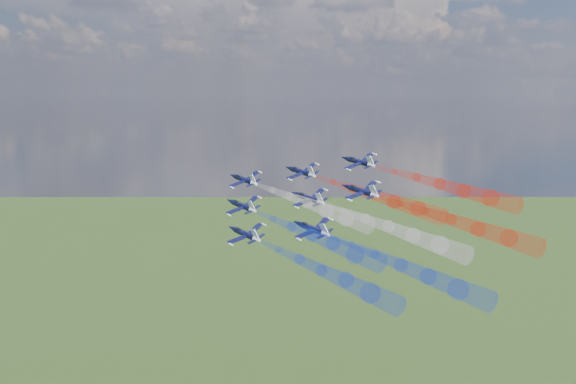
# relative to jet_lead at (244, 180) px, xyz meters

# --- Properties ---
(jet_lead) EXTENTS (15.53, 15.20, 7.77)m
(jet_lead) POSITION_rel_jet_lead_xyz_m (0.00, 0.00, 0.00)
(jet_lead) COLOR black
(trail_lead) EXTENTS (32.95, 28.57, 9.68)m
(trail_lead) POSITION_rel_jet_lead_xyz_m (18.99, -15.51, -2.91)
(trail_lead) COLOR white
(jet_inner_left) EXTENTS (15.53, 15.20, 7.77)m
(jet_inner_left) POSITION_rel_jet_lead_xyz_m (3.25, -14.10, -4.30)
(jet_inner_left) COLOR black
(trail_inner_left) EXTENTS (32.95, 28.57, 9.68)m
(trail_inner_left) POSITION_rel_jet_lead_xyz_m (22.24, -29.62, -7.22)
(trail_inner_left) COLOR #1836CF
(jet_inner_right) EXTENTS (15.53, 15.20, 7.77)m
(jet_inner_right) POSITION_rel_jet_lead_xyz_m (14.69, 0.31, 2.32)
(jet_inner_right) COLOR black
(trail_inner_right) EXTENTS (32.95, 28.57, 9.68)m
(trail_inner_right) POSITION_rel_jet_lead_xyz_m (33.68, -15.21, -0.60)
(trail_inner_right) COLOR red
(jet_outer_left) EXTENTS (15.53, 15.20, 7.77)m
(jet_outer_left) POSITION_rel_jet_lead_xyz_m (7.15, -26.29, -8.33)
(jet_outer_left) COLOR black
(trail_outer_left) EXTENTS (32.95, 28.57, 9.68)m
(trail_outer_left) POSITION_rel_jet_lead_xyz_m (26.15, -41.81, -11.24)
(trail_outer_left) COLOR #1836CF
(jet_center_third) EXTENTS (15.53, 15.20, 7.77)m
(jet_center_third) POSITION_rel_jet_lead_xyz_m (18.91, -13.50, -2.13)
(jet_center_third) COLOR black
(trail_center_third) EXTENTS (32.95, 28.57, 9.68)m
(trail_center_third) POSITION_rel_jet_lead_xyz_m (37.90, -29.02, -5.04)
(trail_center_third) COLOR white
(jet_outer_right) EXTENTS (15.53, 15.20, 7.77)m
(jet_outer_right) POSITION_rel_jet_lead_xyz_m (29.09, -0.05, 5.15)
(jet_outer_right) COLOR black
(trail_outer_right) EXTENTS (32.95, 28.57, 9.68)m
(trail_outer_right) POSITION_rel_jet_lead_xyz_m (48.08, -15.56, 2.23)
(trail_outer_right) COLOR red
(jet_rear_left) EXTENTS (15.53, 15.20, 7.77)m
(jet_rear_left) POSITION_rel_jet_lead_xyz_m (21.94, -27.06, -6.43)
(jet_rear_left) COLOR black
(trail_rear_left) EXTENTS (32.95, 28.57, 9.68)m
(trail_rear_left) POSITION_rel_jet_lead_xyz_m (40.94, -42.57, -9.34)
(trail_rear_left) COLOR #1836CF
(jet_rear_right) EXTENTS (15.53, 15.20, 7.77)m
(jet_rear_right) POSITION_rel_jet_lead_xyz_m (31.05, -15.37, 0.21)
(jet_rear_right) COLOR black
(trail_rear_right) EXTENTS (32.95, 28.57, 9.68)m
(trail_rear_right) POSITION_rel_jet_lead_xyz_m (50.04, -30.89, -2.70)
(trail_rear_right) COLOR red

